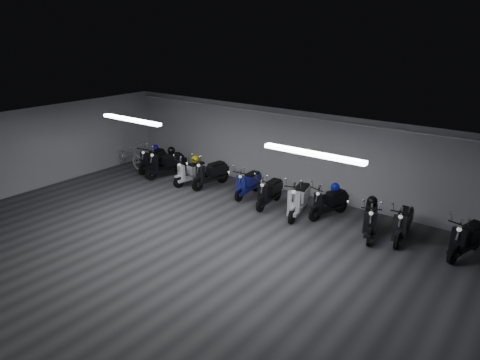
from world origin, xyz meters
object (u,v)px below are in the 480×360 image
Objects in this scene: scooter_10 at (468,233)px; helmet_0 at (372,201)px; scooter_2 at (191,168)px; helmet_2 at (156,147)px; scooter_6 at (299,194)px; scooter_9 at (403,218)px; helmet_1 at (195,159)px; scooter_1 at (166,159)px; bicycle at (128,153)px; scooter_0 at (152,155)px; scooter_5 at (269,188)px; helmet_3 at (171,150)px; scooter_8 at (371,214)px; scooter_3 at (210,169)px; helmet_4 at (335,187)px; scooter_7 at (329,198)px; scooter_4 at (248,179)px.

scooter_10 reaches higher than helmet_0.
scooter_2 reaches higher than helmet_2.
scooter_6 is 1.10× the size of scooter_9.
scooter_6 is 6.32× the size of helmet_1.
scooter_6 is 2.14m from helmet_0.
bicycle is (-2.10, -0.06, -0.10)m from scooter_1.
scooter_0 is 5.58m from scooter_5.
helmet_3 is at bearing -9.25° from helmet_2.
scooter_5 is (5.58, -0.20, -0.01)m from scooter_0.
scooter_8 is (3.29, -0.10, 0.01)m from scooter_5.
helmet_0 is at bearing -162.44° from scooter_10.
scooter_3 is at bearing 21.07° from scooter_1.
scooter_9 reaches higher than helmet_4.
scooter_5 reaches higher than helmet_0.
helmet_3 is at bearing 177.50° from helmet_1.
scooter_7 reaches higher than helmet_4.
scooter_8 reaches higher than scooter_7.
scooter_7 is 5.64× the size of helmet_1.
helmet_3 is (-10.13, 0.02, 0.35)m from scooter_10.
scooter_5 is 5.67× the size of helmet_1.
helmet_2 is at bearing 178.01° from helmet_0.
bicycle is (-10.79, -0.23, -0.03)m from scooter_9.
scooter_3 is 8.18m from scooter_10.
scooter_5 is 5.84× the size of helmet_0.
scooter_3 is at bearing 170.08° from scooter_5.
scooter_8 is at bearing -2.62° from helmet_1.
scooter_7 is (5.18, 0.38, 0.01)m from scooter_2.
scooter_5 is (4.63, -0.01, -0.07)m from scooter_1.
helmet_3 reaches higher than helmet_0.
scooter_6 reaches higher than helmet_4.
helmet_0 is 1.06× the size of helmet_4.
scooter_7 is at bearing 18.88° from scooter_1.
scooter_2 is at bearing -178.78° from helmet_0.
helmet_2 is (-8.83, 0.31, -0.03)m from helmet_0.
scooter_9 reaches higher than scooter_7.
helmet_1 is at bearing 23.90° from scooter_1.
scooter_5 is 0.99× the size of scooter_9.
scooter_9 is at bearing -5.17° from scooter_4.
scooter_8 is (6.63, -0.08, 0.03)m from scooter_2.
scooter_6 is 1.01× the size of bicycle.
scooter_1 is 7.92m from scooter_8.
scooter_6 is at bearing -174.18° from helmet_0.
scooter_9 is 2.19m from helmet_4.
bicycle is 1.26m from helmet_2.
scooter_4 reaches higher than scooter_2.
helmet_3 is at bearing 163.28° from scooter_6.
scooter_2 is 0.97× the size of scooter_9.
scooter_0 is 0.92× the size of scooter_6.
scooter_2 is 7.40m from scooter_9.
scooter_0 is 2.97m from scooter_3.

